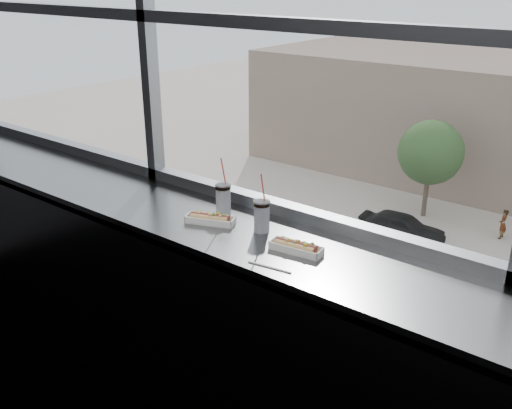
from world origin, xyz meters
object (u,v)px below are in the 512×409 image
Objects in this scene: wrapper at (205,215)px; pedestrian_a at (503,221)px; car_near_a at (249,260)px; hotdog_tray_right at (296,247)px; tree_left at (431,153)px; hotdog_tray_left at (210,219)px; loose_straw at (269,267)px; car_far_a at (402,223)px; car_near_b at (361,298)px; soda_cup_left at (223,197)px; soda_cup_right at (262,214)px.

pedestrian_a is (-4.76, 27.89, -11.09)m from wrapper.
car_near_a is 2.82× the size of pedestrian_a.
tree_left is (-9.80, 28.30, -8.25)m from hotdog_tray_right.
tree_left is (-9.31, 28.30, -8.25)m from hotdog_tray_left.
loose_straw is at bearing -21.90° from wrapper.
car_far_a is 4.89m from tree_left.
hotdog_tray_left is at bearing -137.66° from car_near_a.
hotdog_tray_right is 0.12× the size of pedestrian_a.
wrapper is (-0.07, 0.04, -0.01)m from hotdog_tray_left.
hotdog_tray_left is 0.04× the size of car_near_b.
hotdog_tray_right is 21.08m from car_near_b.
hotdog_tray_right is at bearing 80.40° from loose_straw.
hotdog_tray_right is 2.38× the size of wrapper.
hotdog_tray_right is 0.81× the size of soda_cup_left.
car_near_b is 8.21m from car_far_a.
tree_left reaches higher than car_near_a.
car_far_a is (3.84, 8.00, 0.11)m from car_near_a.
loose_straw is at bearing 10.70° from pedestrian_a.
tree_left reaches higher than car_near_b.
soda_cup_right reaches higher than tree_left.
car_near_b reaches higher than pedestrian_a.
loose_straw is at bearing -42.15° from hotdog_tray_left.
hotdog_tray_left reaches higher than wrapper.
car_near_a is 0.97× the size of tree_left.
car_far_a is 3.16× the size of pedestrian_a.
car_far_a is at bearing 110.73° from soda_cup_right.
pedestrian_a is (7.94, 11.62, 0.04)m from car_near_a.
hotdog_tray_right is at bearing -150.52° from car_near_b.
soda_cup_right is (-0.24, 0.08, 0.06)m from hotdog_tray_right.
soda_cup_right is 30.43m from pedestrian_a.
hotdog_tray_left is 0.04× the size of tree_left.
soda_cup_left is 0.15× the size of pedestrian_a.
hotdog_tray_left is 1.04× the size of hotdog_tray_right.
loose_straw is (0.24, -0.26, -0.08)m from soda_cup_right.
car_far_a is (-9.41, 24.30, -11.03)m from hotdog_tray_right.
hotdog_tray_right is at bearing -17.65° from soda_cup_right.
car_far_a is at bearing 17.70° from car_near_b.
loose_straw is 31.23m from tree_left.
soda_cup_right reaches higher than wrapper.
hotdog_tray_right is at bearing -136.60° from car_near_a.
hotdog_tray_right is 0.54m from soda_cup_left.
car_far_a is at bearing 104.08° from hotdog_tray_right.
soda_cup_left is at bearing -137.50° from car_near_a.
hotdog_tray_left is 0.27m from soda_cup_right.
car_near_b is at bearing -85.71° from car_near_a.
hotdog_tray_left reaches higher than tree_left.
soda_cup_right reaches higher than hotdog_tray_left.
car_far_a is at bearing 102.81° from loose_straw.
wrapper is 20.85m from car_near_b.
hotdog_tray_left is 30.92m from tree_left.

